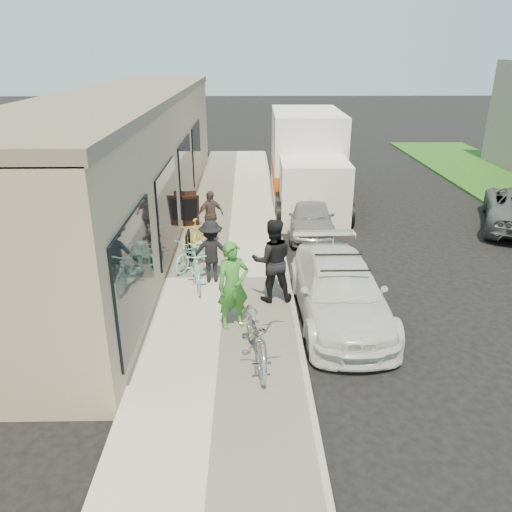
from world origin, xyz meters
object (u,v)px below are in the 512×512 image
object	(u,v)px
sedan_white	(339,290)
man_standing	(272,260)
woman_rider	(233,286)
bystander_a	(211,251)
cruiser_bike_c	(193,237)
sedan_silver	(310,216)
bike_rack	(188,245)
cruiser_bike_a	(196,268)
cruiser_bike_b	(195,252)
bystander_b	(210,215)
tandem_bike	(256,332)
sandwich_board	(188,209)
moving_truck	(307,163)

from	to	relation	value
sedan_white	man_standing	world-z (taller)	man_standing
sedan_white	woman_rider	xyz separation A→B (m)	(-2.24, -0.59, 0.41)
man_standing	bystander_a	distance (m)	1.75
bystander_a	cruiser_bike_c	bearing A→B (deg)	-74.42
man_standing	sedan_silver	bearing A→B (deg)	-111.01
sedan_silver	bystander_a	distance (m)	4.76
bike_rack	cruiser_bike_a	world-z (taller)	cruiser_bike_a
cruiser_bike_b	bystander_a	bearing A→B (deg)	-29.82
sedan_white	bystander_b	bearing A→B (deg)	122.67
tandem_bike	bystander_a	xyz separation A→B (m)	(-1.02, 3.37, 0.22)
bike_rack	cruiser_bike_c	bearing A→B (deg)	88.47
bike_rack	bystander_a	distance (m)	1.22
sedan_white	bystander_b	size ratio (longest dim) A/B	3.01
bike_rack	man_standing	world-z (taller)	man_standing
cruiser_bike_a	bystander_a	xyz separation A→B (m)	(0.35, 0.31, 0.28)
bike_rack	sedan_silver	world-z (taller)	sedan_silver
sandwich_board	cruiser_bike_c	bearing A→B (deg)	-95.02
moving_truck	woman_rider	bearing A→B (deg)	-103.39
bike_rack	cruiser_bike_b	xyz separation A→B (m)	(0.17, -0.15, -0.13)
moving_truck	man_standing	xyz separation A→B (m)	(-1.72, -8.53, -0.36)
bike_rack	tandem_bike	bearing A→B (deg)	-68.89
woman_rider	bystander_b	size ratio (longest dim) A/B	1.22
sedan_white	bystander_a	xyz separation A→B (m)	(-2.81, 1.59, 0.28)
man_standing	cruiser_bike_c	xyz separation A→B (m)	(-2.06, 2.86, -0.49)
man_standing	woman_rider	bearing A→B (deg)	49.94
sedan_silver	tandem_bike	world-z (taller)	tandem_bike
bystander_a	bystander_b	world-z (taller)	bystander_a
cruiser_bike_b	sedan_white	bearing A→B (deg)	-6.67
woman_rider	bystander_b	bearing A→B (deg)	77.36
cruiser_bike_b	cruiser_bike_c	bearing A→B (deg)	128.23
sedan_white	woman_rider	world-z (taller)	woman_rider
man_standing	cruiser_bike_b	distance (m)	2.71
bystander_a	sedan_white	bearing A→B (deg)	146.75
tandem_bike	cruiser_bike_c	distance (m)	5.48
sandwich_board	cruiser_bike_c	distance (m)	2.39
sandwich_board	bystander_a	world-z (taller)	bystander_a
woman_rider	cruiser_bike_c	bearing A→B (deg)	85.40
sedan_silver	man_standing	bearing A→B (deg)	-103.41
sedan_white	bystander_a	distance (m)	3.25
man_standing	bike_rack	bearing A→B (deg)	-48.31
cruiser_bike_b	bystander_a	size ratio (longest dim) A/B	1.03
tandem_bike	man_standing	bearing A→B (deg)	72.78
sedan_silver	tandem_bike	xyz separation A→B (m)	(-1.83, -7.17, 0.12)
sandwich_board	woman_rider	distance (m)	6.59
moving_truck	cruiser_bike_c	size ratio (longest dim) A/B	4.48
sandwich_board	cruiser_bike_b	distance (m)	3.41
sedan_silver	bystander_a	bearing A→B (deg)	-123.68
sedan_white	moving_truck	world-z (taller)	moving_truck
moving_truck	bystander_b	bearing A→B (deg)	-124.68
sedan_white	bystander_a	world-z (taller)	bystander_a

